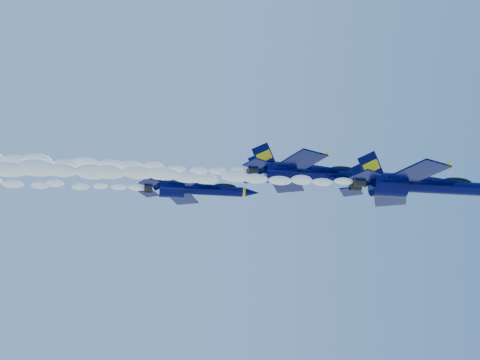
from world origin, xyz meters
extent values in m
cylinder|color=#000233|center=(22.34, -9.57, 150.43)|extent=(9.43, 1.57, 1.57)
ellipsoid|color=#000233|center=(15.74, -9.57, 150.38)|extent=(1.63, 2.83, 6.71)
ellipsoid|color=black|center=(24.12, -9.57, 151.22)|extent=(3.77, 1.23, 1.04)
cube|color=yellow|center=(24.12, -9.57, 150.90)|extent=(4.40, 1.05, 0.19)
cube|color=#000233|center=(17.63, -13.76, 150.43)|extent=(5.62, 6.66, 0.19)
cube|color=#000233|center=(17.63, -5.38, 150.43)|extent=(5.62, 6.66, 0.19)
cube|color=yellow|center=(19.09, -13.76, 150.54)|extent=(2.53, 5.25, 0.10)
cube|color=yellow|center=(19.09, -5.38, 150.54)|extent=(2.53, 5.25, 0.10)
cube|color=#000233|center=(13.43, -10.67, 152.00)|extent=(3.41, 1.08, 3.67)
cube|color=#000233|center=(13.43, -8.47, 152.00)|extent=(3.41, 1.08, 3.67)
cylinder|color=black|center=(12.07, -10.25, 150.33)|extent=(1.26, 1.15, 1.15)
cylinder|color=black|center=(12.07, -8.89, 150.33)|extent=(1.26, 1.15, 1.15)
cube|color=yellow|center=(19.20, -9.57, 151.25)|extent=(11.53, 0.37, 0.08)
ellipsoid|color=white|center=(-14.35, -9.57, 150.03)|extent=(51.79, 2.34, 2.10)
cylinder|color=#000233|center=(10.36, -4.88, 153.17)|extent=(8.79, 1.47, 1.47)
ellipsoid|color=#000233|center=(4.20, -4.88, 153.12)|extent=(1.52, 2.64, 6.25)
cone|color=#000233|center=(16.02, -4.88, 153.17)|extent=(2.54, 1.47, 1.47)
cylinder|color=yellow|center=(14.85, -4.88, 153.17)|extent=(0.34, 1.52, 1.52)
ellipsoid|color=black|center=(12.02, -4.88, 153.90)|extent=(3.52, 1.14, 0.97)
cube|color=yellow|center=(12.02, -4.88, 153.61)|extent=(4.10, 0.98, 0.18)
cube|color=#000233|center=(5.96, -8.79, 153.17)|extent=(5.24, 6.21, 0.18)
cube|color=#000233|center=(5.96, -0.97, 153.17)|extent=(5.24, 6.21, 0.18)
cube|color=yellow|center=(7.33, -8.79, 153.26)|extent=(2.36, 4.89, 0.10)
cube|color=yellow|center=(7.33, -0.97, 153.26)|extent=(2.36, 4.89, 0.10)
cube|color=#000233|center=(2.05, -5.91, 154.63)|extent=(3.18, 1.01, 3.43)
cube|color=#000233|center=(2.05, -3.85, 154.63)|extent=(3.18, 1.01, 3.43)
cylinder|color=black|center=(0.78, -5.52, 153.07)|extent=(1.17, 1.07, 1.07)
cylinder|color=black|center=(0.78, -4.25, 153.07)|extent=(1.17, 1.07, 1.07)
cube|color=yellow|center=(7.43, -4.88, 153.93)|extent=(10.75, 0.34, 0.08)
ellipsoid|color=white|center=(-25.60, -4.88, 152.77)|extent=(51.79, 2.18, 1.96)
cylinder|color=#000233|center=(-2.98, 3.56, 153.51)|extent=(7.82, 1.30, 1.30)
ellipsoid|color=#000233|center=(-8.46, 3.56, 153.47)|extent=(1.36, 2.35, 5.56)
cone|color=#000233|center=(2.06, 3.56, 153.51)|extent=(2.26, 1.30, 1.30)
cylinder|color=yellow|center=(1.02, 3.56, 153.51)|extent=(0.30, 1.36, 1.36)
ellipsoid|color=black|center=(-1.51, 3.56, 154.16)|extent=(3.13, 1.02, 0.86)
cube|color=yellow|center=(-1.51, 3.56, 153.90)|extent=(3.65, 0.87, 0.16)
cube|color=#000233|center=(-6.90, 0.08, 153.51)|extent=(4.66, 5.53, 0.16)
cube|color=#000233|center=(-6.90, 7.04, 153.51)|extent=(4.66, 5.53, 0.16)
cube|color=yellow|center=(-5.68, 0.08, 153.60)|extent=(2.10, 4.35, 0.09)
cube|color=yellow|center=(-5.68, 7.04, 153.60)|extent=(2.10, 4.35, 0.09)
cube|color=#000233|center=(-10.37, 2.65, 154.81)|extent=(2.83, 0.89, 3.05)
cube|color=#000233|center=(-10.37, 4.47, 154.81)|extent=(2.83, 0.89, 3.05)
cylinder|color=black|center=(-11.50, 2.99, 153.42)|extent=(1.04, 0.96, 0.96)
cylinder|color=black|center=(-11.50, 4.12, 153.42)|extent=(1.04, 0.96, 0.96)
cube|color=yellow|center=(-5.59, 3.56, 154.19)|extent=(9.56, 0.30, 0.07)
camera|label=1|loc=(-10.24, -70.45, 125.81)|focal=45.00mm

